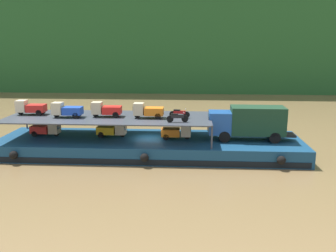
# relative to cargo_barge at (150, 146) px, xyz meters

# --- Properties ---
(ground_plane) EXTENTS (400.00, 400.00, 0.00)m
(ground_plane) POSITION_rel_cargo_barge_xyz_m (0.00, 0.02, -0.75)
(ground_plane) COLOR brown
(hillside_far_bank) EXTENTS (141.11, 39.99, 36.39)m
(hillside_far_bank) POSITION_rel_cargo_barge_xyz_m (0.00, 60.22, 19.74)
(hillside_far_bank) COLOR #235628
(hillside_far_bank) RESTS_ON ground
(cargo_barge) EXTENTS (28.17, 7.91, 1.50)m
(cargo_barge) POSITION_rel_cargo_barge_xyz_m (0.00, 0.00, 0.00)
(cargo_barge) COLOR navy
(cargo_barge) RESTS_ON ground
(covered_lorry) EXTENTS (7.88, 2.39, 3.10)m
(covered_lorry) POSITION_rel_cargo_barge_xyz_m (9.10, 0.01, 2.45)
(covered_lorry) COLOR #1E4C99
(covered_lorry) RESTS_ON cargo_barge
(cargo_rack) EXTENTS (18.97, 6.53, 2.00)m
(cargo_rack) POSITION_rel_cargo_barge_xyz_m (-3.80, 0.02, 2.69)
(cargo_rack) COLOR #383D47
(cargo_rack) RESTS_ON cargo_barge
(mini_truck_lower_stern) EXTENTS (2.79, 1.30, 1.38)m
(mini_truck_lower_stern) POSITION_rel_cargo_barge_xyz_m (-9.99, 0.36, 1.44)
(mini_truck_lower_stern) COLOR red
(mini_truck_lower_stern) RESTS_ON cargo_barge
(mini_truck_lower_aft) EXTENTS (2.79, 1.28, 1.38)m
(mini_truck_lower_aft) POSITION_rel_cargo_barge_xyz_m (-3.59, 0.40, 1.44)
(mini_truck_lower_aft) COLOR gold
(mini_truck_lower_aft) RESTS_ON cargo_barge
(mini_truck_lower_mid) EXTENTS (2.76, 1.23, 1.38)m
(mini_truck_lower_mid) POSITION_rel_cargo_barge_xyz_m (2.54, -0.03, 1.44)
(mini_truck_lower_mid) COLOR orange
(mini_truck_lower_mid) RESTS_ON cargo_barge
(mini_truck_upper_stern) EXTENTS (2.77, 1.26, 1.38)m
(mini_truck_upper_stern) POSITION_rel_cargo_barge_xyz_m (-11.48, 0.62, 3.44)
(mini_truck_upper_stern) COLOR red
(mini_truck_upper_stern) RESTS_ON cargo_rack
(mini_truck_upper_mid) EXTENTS (2.74, 1.21, 1.38)m
(mini_truck_upper_mid) POSITION_rel_cargo_barge_xyz_m (-7.59, -0.44, 3.44)
(mini_truck_upper_mid) COLOR #1E47B7
(mini_truck_upper_mid) RESTS_ON cargo_rack
(mini_truck_upper_fore) EXTENTS (2.78, 1.26, 1.38)m
(mini_truck_upper_fore) POSITION_rel_cargo_barge_xyz_m (-4.03, 0.06, 3.44)
(mini_truck_upper_fore) COLOR red
(mini_truck_upper_fore) RESTS_ON cargo_rack
(mini_truck_upper_bow) EXTENTS (2.75, 1.21, 1.38)m
(mini_truck_upper_bow) POSITION_rel_cargo_barge_xyz_m (-0.08, -0.30, 3.44)
(mini_truck_upper_bow) COLOR orange
(mini_truck_upper_bow) RESTS_ON cargo_rack
(motorcycle_upper_port) EXTENTS (1.89, 0.55, 0.87)m
(motorcycle_upper_port) POSITION_rel_cargo_barge_xyz_m (2.66, -1.94, 3.18)
(motorcycle_upper_port) COLOR black
(motorcycle_upper_port) RESTS_ON cargo_rack
(motorcycle_upper_centre) EXTENTS (1.89, 0.55, 0.87)m
(motorcycle_upper_centre) POSITION_rel_cargo_barge_xyz_m (2.78, 0.03, 3.18)
(motorcycle_upper_centre) COLOR black
(motorcycle_upper_centre) RESTS_ON cargo_rack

